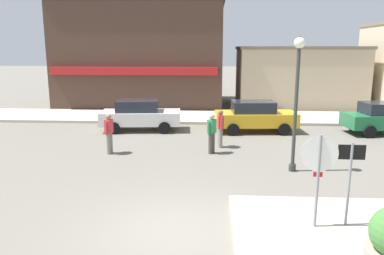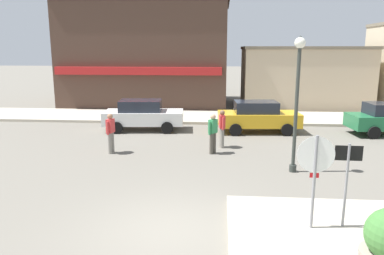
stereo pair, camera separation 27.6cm
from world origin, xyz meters
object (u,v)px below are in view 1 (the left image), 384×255
Objects in this scene: one_way_sign at (350,176)px; parked_car_second at (255,116)px; parked_car_nearest at (140,115)px; lamp_post at (297,85)px; stop_sign at (318,169)px; pedestrian_crossing_near at (109,132)px; pedestrian_crossing_far at (212,132)px; pedestrian_kerb_side at (220,127)px.

parked_car_second is (-0.98, 10.41, -0.52)m from one_way_sign.
one_way_sign is 0.51× the size of parked_car_nearest.
lamp_post is 6.53m from parked_car_second.
stop_sign reaches higher than parked_car_nearest.
stop_sign is 1.10× the size of one_way_sign.
lamp_post reaches higher than pedestrian_crossing_near.
pedestrian_crossing_near is at bearing 136.19° from stop_sign.
stop_sign is 0.56× the size of parked_car_second.
one_way_sign reaches higher than pedestrian_crossing_near.
pedestrian_crossing_near is at bearing 139.88° from one_way_sign.
parked_car_second is at bearing 95.93° from lamp_post.
parked_car_second is 4.62m from pedestrian_crossing_far.
pedestrian_crossing_near is at bearing -164.52° from pedestrian_kerb_side.
stop_sign is at bearing -95.16° from lamp_post.
one_way_sign is (0.74, 0.13, -0.19)m from stop_sign.
pedestrian_kerb_side is (-1.79, -3.12, 0.06)m from parked_car_second.
pedestrian_crossing_far is at bearing 3.63° from pedestrian_crossing_near.
pedestrian_crossing_near reaches higher than parked_car_second.
pedestrian_crossing_near is 1.00× the size of pedestrian_crossing_far.
lamp_post is (-0.34, 4.28, 1.63)m from one_way_sign.
pedestrian_kerb_side is (-2.77, 7.30, -0.46)m from one_way_sign.
one_way_sign is 12.46m from parked_car_nearest.
pedestrian_crossing_near is at bearing -145.09° from parked_car_second.
parked_car_nearest is at bearing 136.45° from lamp_post.
lamp_post is 2.82× the size of pedestrian_crossing_far.
one_way_sign is 1.30× the size of pedestrian_crossing_far.
parked_car_second is 2.56× the size of pedestrian_crossing_far.
pedestrian_crossing_near and pedestrian_kerb_side have the same top height.
pedestrian_crossing_near is (-6.86, 1.79, -2.09)m from lamp_post.
one_way_sign is at bearing -40.12° from pedestrian_crossing_near.
stop_sign reaches higher than one_way_sign.
stop_sign is 12.19m from parked_car_nearest.
one_way_sign reaches higher than parked_car_nearest.
pedestrian_crossing_far is (4.07, 0.26, 0.00)m from pedestrian_crossing_near.
parked_car_nearest is 5.83m from parked_car_second.
one_way_sign is at bearing 9.88° from stop_sign.
pedestrian_kerb_side is (4.43, 1.23, 0.00)m from pedestrian_crossing_near.
pedestrian_kerb_side is (4.04, -3.13, 0.06)m from parked_car_nearest.
parked_car_nearest is 1.00× the size of parked_car_second.
lamp_post is at bearing -43.55° from parked_car_nearest.
lamp_post reaches higher than pedestrian_crossing_far.
stop_sign is 8.98m from pedestrian_crossing_near.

